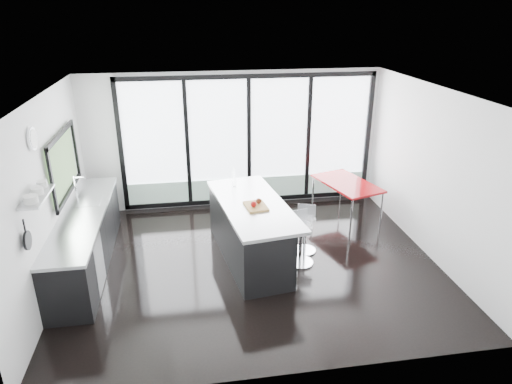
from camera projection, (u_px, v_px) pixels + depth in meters
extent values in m
cube|color=black|center=(253.00, 263.00, 7.57)|extent=(6.00, 5.00, 0.00)
cube|color=white|center=(252.00, 94.00, 6.51)|extent=(6.00, 5.00, 0.00)
cube|color=silver|center=(234.00, 141.00, 9.32)|extent=(6.00, 0.00, 2.80)
cube|color=white|center=(249.00, 140.00, 9.34)|extent=(5.00, 0.02, 2.50)
cube|color=slate|center=(249.00, 188.00, 9.69)|extent=(5.00, 0.02, 0.44)
cube|color=black|center=(187.00, 144.00, 9.12)|extent=(0.08, 0.04, 2.50)
cube|color=black|center=(249.00, 141.00, 9.30)|extent=(0.08, 0.04, 2.50)
cube|color=black|center=(308.00, 138.00, 9.48)|extent=(0.08, 0.04, 2.50)
cube|color=silver|center=(289.00, 271.00, 4.76)|extent=(6.00, 0.00, 2.80)
cube|color=silver|center=(48.00, 197.00, 6.60)|extent=(0.00, 5.00, 2.80)
cube|color=#4A673F|center=(62.00, 164.00, 7.35)|extent=(0.02, 1.60, 0.90)
cube|color=#AAADAF|center=(37.00, 197.00, 5.71)|extent=(0.25, 0.80, 0.03)
cylinder|color=white|center=(32.00, 139.00, 5.97)|extent=(0.04, 0.30, 0.30)
cylinder|color=black|center=(27.00, 240.00, 5.48)|extent=(0.03, 0.24, 0.24)
cube|color=silver|center=(433.00, 174.00, 7.48)|extent=(0.00, 5.00, 2.80)
cube|color=black|center=(86.00, 241.00, 7.38)|extent=(0.65, 3.20, 0.87)
cube|color=#AAADAF|center=(82.00, 215.00, 7.20)|extent=(0.69, 3.24, 0.05)
cube|color=#AAADAF|center=(88.00, 203.00, 7.66)|extent=(0.45, 0.48, 0.06)
cylinder|color=silver|center=(76.00, 190.00, 7.54)|extent=(0.02, 0.02, 0.44)
cube|color=#AAADAF|center=(99.00, 264.00, 6.74)|extent=(0.03, 0.60, 0.80)
cube|color=black|center=(248.00, 232.00, 7.58)|extent=(1.13, 2.45, 0.93)
cube|color=#AAADAF|center=(253.00, 205.00, 7.42)|extent=(1.35, 2.54, 0.05)
cube|color=tan|center=(256.00, 206.00, 7.26)|extent=(0.38, 0.47, 0.03)
sphere|color=#820706|center=(254.00, 204.00, 7.17)|extent=(0.11, 0.11, 0.10)
sphere|color=#4F2210|center=(259.00, 201.00, 7.30)|extent=(0.10, 0.10, 0.09)
cylinder|color=silver|center=(234.00, 179.00, 8.03)|extent=(0.08, 0.08, 0.30)
cylinder|color=silver|center=(301.00, 245.00, 7.44)|extent=(0.52, 0.52, 0.70)
cylinder|color=silver|center=(305.00, 235.00, 7.82)|extent=(0.52, 0.52, 0.64)
cube|color=maroon|center=(346.00, 200.00, 9.06)|extent=(1.17, 1.58, 0.76)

